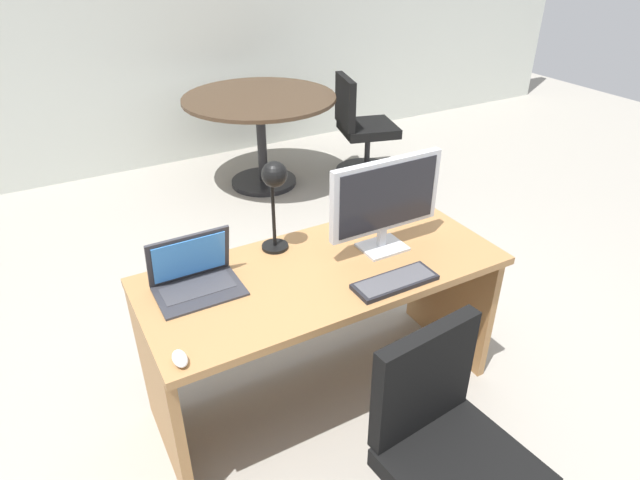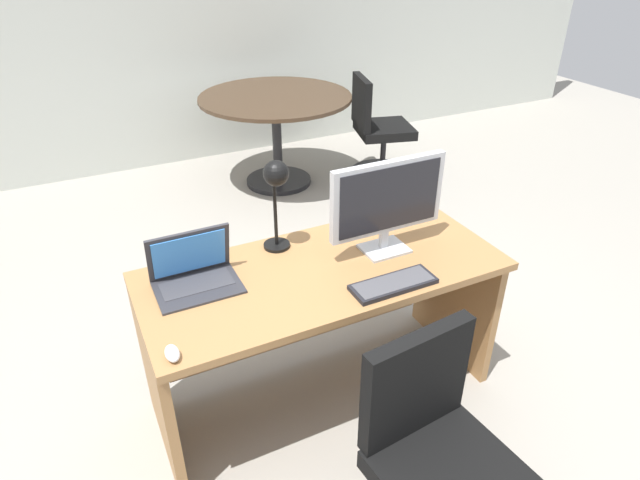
{
  "view_description": "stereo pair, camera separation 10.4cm",
  "coord_description": "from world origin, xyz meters",
  "px_view_note": "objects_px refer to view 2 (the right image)",
  "views": [
    {
      "loc": [
        -0.96,
        -1.68,
        2.01
      ],
      "look_at": [
        0.0,
        0.03,
        0.85
      ],
      "focal_mm": 30.48,
      "sensor_mm": 36.0,
      "label": 1
    },
    {
      "loc": [
        -0.87,
        -1.73,
        2.01
      ],
      "look_at": [
        0.0,
        0.03,
        0.85
      ],
      "focal_mm": 30.48,
      "sensor_mm": 36.0,
      "label": 2
    }
  ],
  "objects_px": {
    "monitor": "(388,200)",
    "office_chair": "(438,472)",
    "keyboard": "(393,284)",
    "desk_lamp": "(276,186)",
    "laptop": "(193,268)",
    "mouse": "(172,353)",
    "coffee_mug": "(357,219)",
    "desk": "(319,303)",
    "meeting_table": "(276,118)",
    "meeting_chair_near": "(378,137)"
  },
  "relations": [
    {
      "from": "monitor",
      "to": "office_chair",
      "type": "distance_m",
      "value": 1.08
    },
    {
      "from": "keyboard",
      "to": "desk_lamp",
      "type": "height_order",
      "value": "desk_lamp"
    },
    {
      "from": "laptop",
      "to": "mouse",
      "type": "bearing_deg",
      "value": -114.38
    },
    {
      "from": "monitor",
      "to": "office_chair",
      "type": "xyz_separation_m",
      "value": [
        -0.26,
        -0.82,
        -0.65
      ]
    },
    {
      "from": "monitor",
      "to": "coffee_mug",
      "type": "height_order",
      "value": "monitor"
    },
    {
      "from": "desk",
      "to": "desk_lamp",
      "type": "bearing_deg",
      "value": 122.16
    },
    {
      "from": "meeting_table",
      "to": "desk_lamp",
      "type": "bearing_deg",
      "value": -111.75
    },
    {
      "from": "desk",
      "to": "coffee_mug",
      "type": "distance_m",
      "value": 0.45
    },
    {
      "from": "office_chair",
      "to": "coffee_mug",
      "type": "bearing_deg",
      "value": 76.34
    },
    {
      "from": "meeting_chair_near",
      "to": "desk",
      "type": "bearing_deg",
      "value": -127.36
    },
    {
      "from": "desk",
      "to": "meeting_chair_near",
      "type": "relative_size",
      "value": 1.75
    },
    {
      "from": "monitor",
      "to": "meeting_chair_near",
      "type": "relative_size",
      "value": 0.61
    },
    {
      "from": "coffee_mug",
      "to": "meeting_chair_near",
      "type": "distance_m",
      "value": 2.35
    },
    {
      "from": "desk",
      "to": "office_chair",
      "type": "height_order",
      "value": "office_chair"
    },
    {
      "from": "desk",
      "to": "meeting_table",
      "type": "height_order",
      "value": "meeting_table"
    },
    {
      "from": "desk",
      "to": "laptop",
      "type": "distance_m",
      "value": 0.6
    },
    {
      "from": "desk",
      "to": "keyboard",
      "type": "xyz_separation_m",
      "value": [
        0.19,
        -0.29,
        0.23
      ]
    },
    {
      "from": "office_chair",
      "to": "keyboard",
      "type": "bearing_deg",
      "value": 75.64
    },
    {
      "from": "laptop",
      "to": "mouse",
      "type": "xyz_separation_m",
      "value": [
        -0.18,
        -0.41,
        -0.05
      ]
    },
    {
      "from": "coffee_mug",
      "to": "monitor",
      "type": "bearing_deg",
      "value": -89.33
    },
    {
      "from": "monitor",
      "to": "meeting_table",
      "type": "bearing_deg",
      "value": 79.46
    },
    {
      "from": "meeting_table",
      "to": "keyboard",
      "type": "bearing_deg",
      "value": -101.99
    },
    {
      "from": "laptop",
      "to": "office_chair",
      "type": "bearing_deg",
      "value": -59.01
    },
    {
      "from": "keyboard",
      "to": "desk_lamp",
      "type": "xyz_separation_m",
      "value": [
        -0.31,
        0.47,
        0.3
      ]
    },
    {
      "from": "desk",
      "to": "office_chair",
      "type": "distance_m",
      "value": 0.88
    },
    {
      "from": "office_chair",
      "to": "meeting_table",
      "type": "relative_size",
      "value": 0.67
    },
    {
      "from": "monitor",
      "to": "coffee_mug",
      "type": "distance_m",
      "value": 0.32
    },
    {
      "from": "coffee_mug",
      "to": "keyboard",
      "type": "bearing_deg",
      "value": -102.86
    },
    {
      "from": "desk",
      "to": "coffee_mug",
      "type": "bearing_deg",
      "value": 33.93
    },
    {
      "from": "keyboard",
      "to": "meeting_table",
      "type": "bearing_deg",
      "value": 78.01
    },
    {
      "from": "desk_lamp",
      "to": "office_chair",
      "type": "distance_m",
      "value": 1.27
    },
    {
      "from": "desk",
      "to": "keyboard",
      "type": "bearing_deg",
      "value": -56.56
    },
    {
      "from": "monitor",
      "to": "meeting_table",
      "type": "distance_m",
      "value": 2.46
    },
    {
      "from": "meeting_chair_near",
      "to": "monitor",
      "type": "bearing_deg",
      "value": -121.22
    },
    {
      "from": "desk",
      "to": "meeting_table",
      "type": "xyz_separation_m",
      "value": [
        0.75,
        2.35,
        0.08
      ]
    },
    {
      "from": "desk",
      "to": "coffee_mug",
      "type": "xyz_separation_m",
      "value": [
        0.31,
        0.21,
        0.26
      ]
    },
    {
      "from": "desk_lamp",
      "to": "office_chair",
      "type": "xyz_separation_m",
      "value": [
        0.16,
        -1.03,
        -0.71
      ]
    },
    {
      "from": "desk",
      "to": "laptop",
      "type": "xyz_separation_m",
      "value": [
        -0.52,
        0.09,
        0.29
      ]
    },
    {
      "from": "laptop",
      "to": "meeting_table",
      "type": "relative_size",
      "value": 0.27
    },
    {
      "from": "mouse",
      "to": "coffee_mug",
      "type": "relative_size",
      "value": 0.77
    },
    {
      "from": "monitor",
      "to": "laptop",
      "type": "distance_m",
      "value": 0.86
    },
    {
      "from": "laptop",
      "to": "coffee_mug",
      "type": "xyz_separation_m",
      "value": [
        0.83,
        0.11,
        -0.03
      ]
    },
    {
      "from": "desk_lamp",
      "to": "office_chair",
      "type": "height_order",
      "value": "desk_lamp"
    },
    {
      "from": "laptop",
      "to": "coffee_mug",
      "type": "relative_size",
      "value": 2.96
    },
    {
      "from": "monitor",
      "to": "laptop",
      "type": "relative_size",
      "value": 1.6
    },
    {
      "from": "meeting_table",
      "to": "meeting_chair_near",
      "type": "distance_m",
      "value": 0.92
    },
    {
      "from": "monitor",
      "to": "coffee_mug",
      "type": "xyz_separation_m",
      "value": [
        -0.0,
        0.24,
        -0.21
      ]
    },
    {
      "from": "desk_lamp",
      "to": "meeting_chair_near",
      "type": "xyz_separation_m",
      "value": [
        1.73,
        1.94,
        -0.68
      ]
    },
    {
      "from": "desk",
      "to": "monitor",
      "type": "height_order",
      "value": "monitor"
    },
    {
      "from": "mouse",
      "to": "meeting_chair_near",
      "type": "relative_size",
      "value": 0.1
    }
  ]
}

